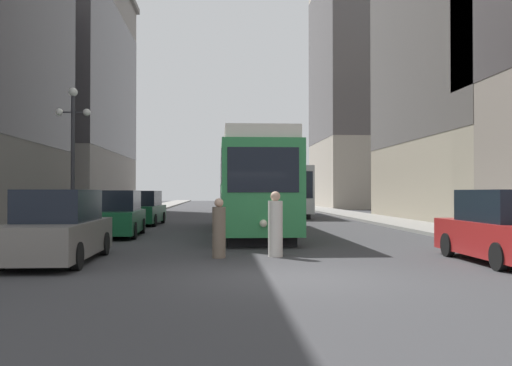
# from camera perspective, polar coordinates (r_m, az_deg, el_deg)

# --- Properties ---
(ground_plane) EXTENTS (200.00, 200.00, 0.00)m
(ground_plane) POSITION_cam_1_polar(r_m,az_deg,el_deg) (11.91, 3.73, -9.41)
(ground_plane) COLOR #38383A
(sidewalk_left) EXTENTS (2.85, 120.00, 0.15)m
(sidewalk_left) POSITION_cam_1_polar(r_m,az_deg,el_deg) (52.15, -11.20, -2.72)
(sidewalk_left) COLOR gray
(sidewalk_left) RESTS_ON ground
(sidewalk_right) EXTENTS (2.85, 120.00, 0.15)m
(sidewalk_right) POSITION_cam_1_polar(r_m,az_deg,el_deg) (52.63, 7.01, -2.71)
(sidewalk_right) COLOR gray
(sidewalk_right) RESTS_ON ground
(streetcar) EXTENTS (2.69, 14.80, 3.89)m
(streetcar) POSITION_cam_1_polar(r_m,az_deg,el_deg) (24.85, -0.52, -0.11)
(streetcar) COLOR black
(streetcar) RESTS_ON ground
(transit_bus) EXTENTS (2.90, 12.89, 3.45)m
(transit_bus) POSITION_cam_1_polar(r_m,az_deg,el_deg) (42.36, 2.93, -0.63)
(transit_bus) COLOR black
(transit_bus) RESTS_ON ground
(parked_car_left_near) EXTENTS (2.07, 4.85, 1.82)m
(parked_car_left_near) POSITION_cam_1_polar(r_m,az_deg,el_deg) (31.14, -11.18, -2.56)
(parked_car_left_near) COLOR black
(parked_car_left_near) RESTS_ON ground
(parked_car_left_mid) EXTENTS (1.99, 4.94, 1.82)m
(parked_car_left_mid) POSITION_cam_1_polar(r_m,az_deg,el_deg) (23.36, -13.69, -3.12)
(parked_car_left_mid) COLOR black
(parked_car_left_mid) RESTS_ON ground
(parked_car_right_far) EXTENTS (1.89, 4.59, 1.82)m
(parked_car_right_far) POSITION_cam_1_polar(r_m,az_deg,el_deg) (15.51, 23.52, -4.22)
(parked_car_right_far) COLOR black
(parked_car_right_far) RESTS_ON ground
(parked_car_left_far) EXTENTS (1.90, 4.94, 1.82)m
(parked_car_left_far) POSITION_cam_1_polar(r_m,az_deg,el_deg) (15.26, -19.09, -4.30)
(parked_car_left_far) COLOR black
(parked_car_left_far) RESTS_ON ground
(pedestrian_crossing_near) EXTENTS (0.36, 0.36, 1.59)m
(pedestrian_crossing_near) POSITION_cam_1_polar(r_m,az_deg,el_deg) (15.36, -3.71, -4.70)
(pedestrian_crossing_near) COLOR #6B5B4C
(pedestrian_crossing_near) RESTS_ON ground
(pedestrian_crossing_far) EXTENTS (0.40, 0.40, 1.78)m
(pedestrian_crossing_far) POSITION_cam_1_polar(r_m,az_deg,el_deg) (15.61, 1.94, -4.33)
(pedestrian_crossing_far) COLOR beige
(pedestrian_crossing_far) RESTS_ON ground
(lamp_post_left_near) EXTENTS (1.41, 0.36, 5.86)m
(lamp_post_left_near) POSITION_cam_1_polar(r_m,az_deg,el_deg) (24.53, -17.76, 4.32)
(lamp_post_left_near) COLOR #333338
(lamp_post_left_near) RESTS_ON sidewalk_left
(building_left_midblock) EXTENTS (14.50, 20.88, 19.96)m
(building_left_midblock) POSITION_cam_1_polar(r_m,az_deg,el_deg) (50.17, -21.51, 8.93)
(building_left_midblock) COLOR gray
(building_left_midblock) RESTS_ON ground
(building_right_corner) EXTENTS (11.17, 17.62, 19.52)m
(building_right_corner) POSITION_cam_1_polar(r_m,az_deg,el_deg) (37.85, 22.76, 11.81)
(building_right_corner) COLOR gray
(building_right_corner) RESTS_ON ground
(building_right_far) EXTENTS (12.22, 15.62, 29.98)m
(building_right_far) POSITION_cam_1_polar(r_m,az_deg,el_deg) (66.77, 11.34, 10.98)
(building_right_far) COLOR #A89E8E
(building_right_far) RESTS_ON ground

